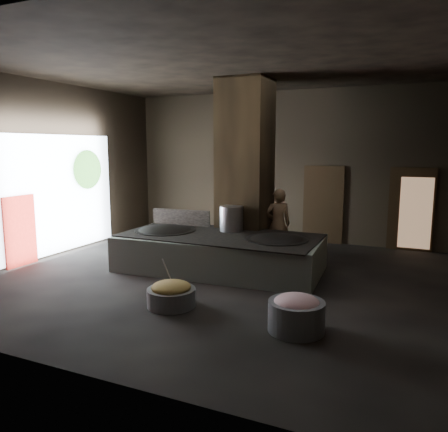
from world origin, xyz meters
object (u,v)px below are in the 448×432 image
at_px(cook, 278,224).
at_px(meat_basin, 296,316).
at_px(stock_pot, 231,218).
at_px(veg_basin, 171,297).
at_px(hearth_platform, 220,253).
at_px(wok_right, 277,243).
at_px(wok_left, 165,233).

height_order(cook, meat_basin, cook).
height_order(stock_pot, veg_basin, stock_pot).
height_order(hearth_platform, veg_basin, hearth_platform).
bearing_deg(hearth_platform, meat_basin, -49.87).
distance_m(veg_basin, meat_basin, 2.34).
height_order(veg_basin, meat_basin, meat_basin).
relative_size(veg_basin, meat_basin, 1.00).
xyz_separation_m(stock_pot, cook, (0.87, 1.00, -0.24)).
bearing_deg(meat_basin, wok_right, 113.38).
height_order(wok_right, cook, cook).
relative_size(cook, veg_basin, 2.05).
distance_m(wok_left, stock_pot, 1.66).
bearing_deg(meat_basin, hearth_platform, 133.53).
bearing_deg(cook, stock_pot, 21.38).
relative_size(stock_pot, meat_basin, 0.68).
height_order(stock_pot, meat_basin, stock_pot).
xyz_separation_m(wok_right, veg_basin, (-1.17, -2.55, -0.59)).
distance_m(wok_left, wok_right, 2.80).
xyz_separation_m(hearth_platform, veg_basin, (0.18, -2.50, -0.24)).
distance_m(hearth_platform, veg_basin, 2.52).
relative_size(hearth_platform, wok_left, 3.17).
bearing_deg(hearth_platform, stock_pot, 81.40).
bearing_deg(meat_basin, veg_basin, 176.44).
xyz_separation_m(wok_left, veg_basin, (1.63, -2.45, -0.59)).
distance_m(wok_right, meat_basin, 2.98).
bearing_deg(wok_right, veg_basin, -114.57).
xyz_separation_m(wok_left, stock_pot, (1.50, 0.60, 0.38)).
bearing_deg(wok_left, hearth_platform, 1.97).
bearing_deg(wok_left, veg_basin, -56.36).
relative_size(wok_left, meat_basin, 1.65).
relative_size(wok_right, veg_basin, 1.55).
bearing_deg(hearth_platform, wok_right, -1.29).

